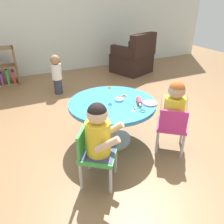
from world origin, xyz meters
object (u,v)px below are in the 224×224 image
object	(u,v)px
toddler_standing	(57,73)
craft_scissors	(136,108)
craft_table	(112,111)
child_chair_left	(95,153)
armchair_dark	(133,59)
seated_child_right	(175,105)
child_chair_right	(172,126)
rolling_pin	(139,101)
seated_child_left	(98,132)

from	to	relation	value
toddler_standing	craft_scissors	size ratio (longest dim) A/B	4.94
craft_table	toddler_standing	bearing A→B (deg)	97.54
child_chair_left	craft_scissors	world-z (taller)	child_chair_left
child_chair_left	armchair_dark	distance (m)	3.31
seated_child_right	craft_scissors	world-z (taller)	seated_child_right
armchair_dark	child_chair_right	bearing A→B (deg)	-112.42
child_chair_right	seated_child_right	world-z (taller)	seated_child_right
child_chair_left	rolling_pin	world-z (taller)	rolling_pin
craft_table	child_chair_right	bearing A→B (deg)	-42.61
seated_child_right	child_chair_right	bearing A→B (deg)	-129.57
child_chair_right	armchair_dark	distance (m)	2.81
craft_table	child_chair_right	xyz separation A→B (m)	(0.48, -0.44, -0.08)
toddler_standing	rolling_pin	distance (m)	1.90
craft_table	child_chair_left	bearing A→B (deg)	-129.01
craft_table	craft_scissors	world-z (taller)	craft_scissors
seated_child_left	toddler_standing	distance (m)	2.23
rolling_pin	craft_scissors	distance (m)	0.13
armchair_dark	toddler_standing	world-z (taller)	armchair_dark
craft_table	toddler_standing	size ratio (longest dim) A/B	1.41
toddler_standing	craft_scissors	world-z (taller)	toddler_standing
rolling_pin	craft_table	bearing A→B (deg)	148.14
toddler_standing	craft_scissors	bearing A→B (deg)	-79.07
armchair_dark	rolling_pin	distance (m)	2.66
craft_table	seated_child_right	size ratio (longest dim) A/B	1.86
seated_child_right	child_chair_left	bearing A→B (deg)	-174.03
toddler_standing	child_chair_left	bearing A→B (deg)	-94.95
seated_child_right	seated_child_left	bearing A→B (deg)	-172.32
toddler_standing	child_chair_right	bearing A→B (deg)	-71.65
craft_table	armchair_dark	size ratio (longest dim) A/B	1.03
child_chair_left	toddler_standing	xyz separation A→B (m)	(0.19, 2.19, 0.05)
craft_table	seated_child_right	bearing A→B (deg)	-39.12
seated_child_right	craft_scissors	bearing A→B (deg)	154.74
craft_table	armchair_dark	xyz separation A→B (m)	(1.55, 2.15, -0.08)
seated_child_right	armchair_dark	size ratio (longest dim) A/B	0.55
seated_child_left	seated_child_right	xyz separation A→B (m)	(0.89, 0.12, 0.00)
seated_child_right	toddler_standing	xyz separation A→B (m)	(-0.73, 2.09, -0.17)
rolling_pin	child_chair_left	bearing A→B (deg)	-151.70
seated_child_left	seated_child_right	bearing A→B (deg)	7.68
seated_child_left	toddler_standing	bearing A→B (deg)	85.93
child_chair_right	seated_child_left	bearing A→B (deg)	-174.11
child_chair_right	toddler_standing	size ratio (longest dim) A/B	0.80
toddler_standing	craft_scissors	distance (m)	1.97
craft_scissors	seated_child_left	bearing A→B (deg)	-151.39
craft_table	toddler_standing	xyz separation A→B (m)	(-0.22, 1.68, -0.03)
seated_child_left	seated_child_right	distance (m)	0.90
craft_table	child_chair_right	world-z (taller)	child_chair_right
toddler_standing	rolling_pin	xyz separation A→B (m)	(0.47, -1.83, 0.16)
child_chair_left	craft_scissors	bearing A→B (deg)	25.29
armchair_dark	child_chair_left	bearing A→B (deg)	-126.45
armchair_dark	craft_scissors	world-z (taller)	armchair_dark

